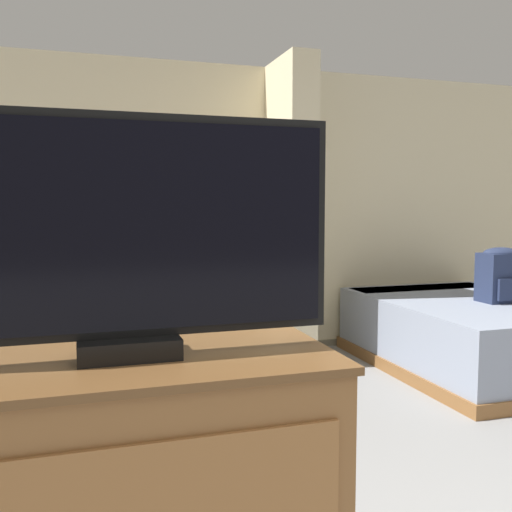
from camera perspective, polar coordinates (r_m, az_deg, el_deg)
name	(u,v)px	position (r m, az deg, el deg)	size (l,w,h in m)	color
wall_back	(239,212)	(5.24, -1.68, 4.38)	(7.00, 0.16, 2.60)	beige
wall_partition_pillar	(290,212)	(4.96, 3.46, 4.40)	(0.24, 0.69, 2.60)	beige
couch	(147,335)	(4.70, -10.87, -7.72)	(1.79, 0.84, 0.87)	gray
coffee_table	(152,363)	(3.72, -10.31, -10.52)	(0.65, 0.43, 0.42)	brown
tv	(126,235)	(1.39, -12.83, 2.06)	(1.01, 0.16, 0.58)	black
bed	(471,333)	(5.14, 20.72, -7.23)	(1.52, 2.02, 0.58)	brown
backpack	(501,274)	(5.03, 23.27, -1.64)	(0.33, 0.25, 0.45)	#232D4C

